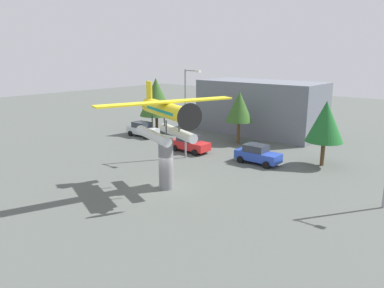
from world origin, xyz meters
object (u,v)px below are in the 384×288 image
object	(u,v)px
car_mid_red	(190,143)
tree_center_back	(325,122)
car_far_blue	(257,154)
tree_east	(239,107)
display_pedestal	(166,164)
tree_west	(156,97)
streetlight_primary	(187,108)
storefront_building	(260,107)
floatplane_monument	(166,117)
car_near_silver	(143,129)

from	to	relation	value
car_mid_red	tree_center_back	bearing A→B (deg)	18.62
car_far_blue	tree_east	world-z (taller)	tree_east
display_pedestal	tree_west	size ratio (longest dim) A/B	0.55
streetlight_primary	tree_east	size ratio (longest dim) A/B	1.44
display_pedestal	tree_center_back	distance (m)	15.11
storefront_building	tree_west	size ratio (longest dim) A/B	2.20
storefront_building	tree_east	distance (m)	6.61
tree_west	tree_center_back	bearing A→B (deg)	-0.07
floatplane_monument	tree_east	xyz separation A→B (m)	(-3.90, 15.58, -1.35)
car_mid_red	tree_center_back	distance (m)	13.38
floatplane_monument	streetlight_primary	world-z (taller)	streetlight_primary
car_near_silver	tree_center_back	size ratio (longest dim) A/B	0.71
display_pedestal	streetlight_primary	xyz separation A→B (m)	(-4.23, 7.23, 2.97)
tree_east	storefront_building	bearing A→B (deg)	99.43
car_near_silver	streetlight_primary	distance (m)	11.82
car_mid_red	tree_east	distance (m)	7.35
car_mid_red	tree_east	size ratio (longest dim) A/B	0.71
display_pedestal	tree_center_back	xyz separation A→B (m)	(6.71, 13.37, 2.12)
floatplane_monument	car_mid_red	xyz separation A→B (m)	(-5.73, 9.26, -4.63)
car_near_silver	tree_east	xyz separation A→B (m)	(10.93, 4.59, 3.28)
display_pedestal	tree_east	xyz separation A→B (m)	(-3.78, 15.54, 2.24)
tree_east	floatplane_monument	bearing A→B (deg)	-75.95
floatplane_monument	car_far_blue	bearing A→B (deg)	100.15
display_pedestal	storefront_building	distance (m)	22.57
storefront_building	tree_east	bearing A→B (deg)	-80.57
streetlight_primary	tree_west	size ratio (longest dim) A/B	1.22
tree_west	tree_center_back	distance (m)	21.45
storefront_building	tree_center_back	size ratio (longest dim) A/B	2.60
floatplane_monument	car_near_silver	distance (m)	19.03
streetlight_primary	car_near_silver	bearing A→B (deg)	160.45
streetlight_primary	storefront_building	bearing A→B (deg)	92.42
car_far_blue	floatplane_monument	bearing A→B (deg)	-99.93
floatplane_monument	car_far_blue	size ratio (longest dim) A/B	2.42
display_pedestal	floatplane_monument	world-z (taller)	floatplane_monument
car_near_silver	floatplane_monument	bearing A→B (deg)	-36.55
floatplane_monument	car_far_blue	distance (m)	11.30
car_far_blue	tree_west	world-z (taller)	tree_west
display_pedestal	car_far_blue	distance (m)	10.33
storefront_building	floatplane_monument	bearing A→B (deg)	-77.29
floatplane_monument	tree_center_back	xyz separation A→B (m)	(6.59, 13.41, -1.47)
car_near_silver	storefront_building	bearing A→B (deg)	48.27
floatplane_monument	tree_center_back	distance (m)	15.01
tree_center_back	floatplane_monument	bearing A→B (deg)	-116.16
display_pedestal	floatplane_monument	bearing A→B (deg)	-20.08
storefront_building	tree_west	distance (m)	13.17
car_near_silver	storefront_building	distance (m)	15.00
streetlight_primary	tree_center_back	bearing A→B (deg)	29.31
tree_center_back	streetlight_primary	bearing A→B (deg)	-150.69
streetlight_primary	tree_west	bearing A→B (deg)	149.59
display_pedestal	car_near_silver	xyz separation A→B (m)	(-14.71, 10.95, -1.04)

